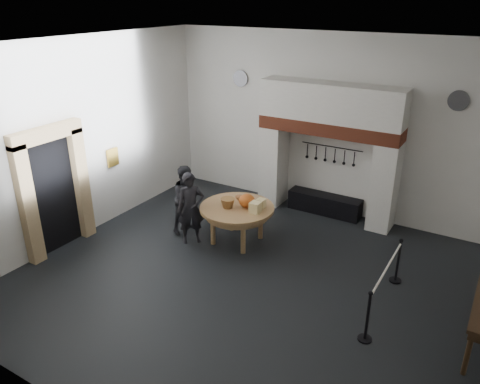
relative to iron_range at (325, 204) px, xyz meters
The scene contains 29 objects.
floor 3.73m from the iron_range, 90.00° to the right, with size 9.00×8.00×0.02m, color black.
ceiling 5.65m from the iron_range, 90.00° to the right, with size 9.00×8.00×0.02m, color silver.
wall_back 2.02m from the iron_range, 90.00° to the left, with size 9.00×0.02×4.50m, color silver.
wall_front 7.97m from the iron_range, 90.00° to the right, with size 9.00×0.02×4.50m, color silver.
wall_left 6.17m from the iron_range, 140.42° to the right, with size 0.02×8.00×4.50m, color silver.
chimney_pier_left 1.69m from the iron_range, behind, with size 0.55×0.70×2.15m, color silver.
chimney_pier_right 1.69m from the iron_range, ahead, with size 0.55×0.70×2.15m, color silver.
hearth_brick_band 2.06m from the iron_range, 90.00° to the right, with size 3.50×0.72×0.32m, color #9E442B.
chimney_hood 2.67m from the iron_range, 90.00° to the right, with size 3.50×0.70×0.90m, color silver.
iron_range is the anchor object (origin of this frame).
utensil_rail 1.51m from the iron_range, 90.00° to the left, with size 0.02×0.02×1.60m, color black.
door_recess 6.58m from the iron_range, 133.44° to the right, with size 0.04×1.10×2.50m, color black.
door_jamb_near 7.05m from the iron_range, 128.94° to the right, with size 0.22×0.30×2.60m, color tan.
door_jamb_far 6.04m from the iron_range, 137.45° to the right, with size 0.22×0.30×2.60m, color tan.
door_lintel 6.87m from the iron_range, 132.86° to the right, with size 0.22×1.70×0.30m, color tan.
wall_plaque 5.49m from the iron_range, 146.73° to the right, with size 0.05×0.34×0.44m, color gold.
work_table 2.79m from the iron_range, 115.27° to the right, with size 1.68×1.68×0.07m, color #AF7F52.
pumpkin 2.67m from the iron_range, 112.17° to the right, with size 0.36×0.36×0.31m, color #C7501C.
cheese_block_big 2.71m from the iron_range, 104.80° to the right, with size 0.22×0.22×0.24m, color #F1D990.
cheese_block_small 2.43m from the iron_range, 107.16° to the right, with size 0.18×0.18×0.20m, color #ECD38D.
wicker_basket 3.02m from the iron_range, 116.67° to the right, with size 0.32×0.32×0.22m, color #995C38.
bread_loaf 2.56m from the iron_range, 120.85° to the right, with size 0.31×0.18×0.13m, color #996336.
visitor_near 3.69m from the iron_range, 124.31° to the right, with size 0.61×0.40×1.67m, color black.
visitor_far 3.63m from the iron_range, 133.23° to the right, with size 0.80×0.62×1.64m, color black.
pewter_plate_back_left 4.01m from the iron_range, behind, with size 0.44×0.44×0.03m, color #4C4C51.
pewter_plate_back_right 4.01m from the iron_range, ahead, with size 0.44×0.44×0.03m, color #4C4C51.
barrier_post_near 4.89m from the iron_range, 60.52° to the right, with size 0.05×0.05×0.90m, color black.
barrier_post_far 3.30m from the iron_range, 43.12° to the right, with size 0.05×0.05×0.90m, color black.
barrier_rope 4.09m from the iron_range, 53.53° to the right, with size 0.04×0.04×2.00m, color white.
Camera 1 is at (3.80, -6.89, 5.31)m, focal length 35.00 mm.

